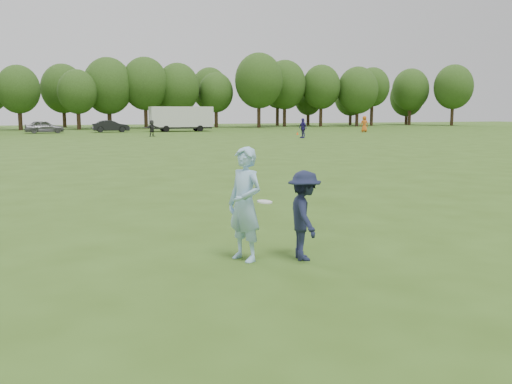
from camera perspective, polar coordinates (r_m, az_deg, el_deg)
ground at (r=10.35m, az=2.83°, el=-6.45°), size 200.00×200.00×0.00m
thrower at (r=9.66m, az=-1.18°, el=-1.30°), size 0.77×0.89×2.05m
defender at (r=9.79m, az=5.10°, el=-2.47°), size 0.79×1.14×1.62m
player_far_b at (r=54.03m, az=4.95°, el=6.72°), size 0.72×1.22×1.95m
player_far_c at (r=70.03m, az=11.33°, el=7.03°), size 1.12×0.87×2.03m
player_far_d at (r=57.94m, az=-10.90°, el=6.61°), size 1.62×1.30×1.73m
car_e at (r=69.92m, az=-21.39°, el=6.41°), size 4.64×2.25×1.53m
car_f at (r=70.66m, az=-15.02°, el=6.70°), size 4.58×1.80×1.49m
field_cone at (r=61.37m, az=4.39°, el=6.17°), size 0.28×0.28×0.30m
disc_in_play at (r=9.49m, az=0.92°, el=-1.03°), size 0.29×0.29×0.06m
cargo_trailer at (r=71.48m, az=-7.88°, el=7.76°), size 9.00×2.75×3.20m
treeline at (r=86.46m, az=-15.42°, el=10.63°), size 130.35×18.39×11.74m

